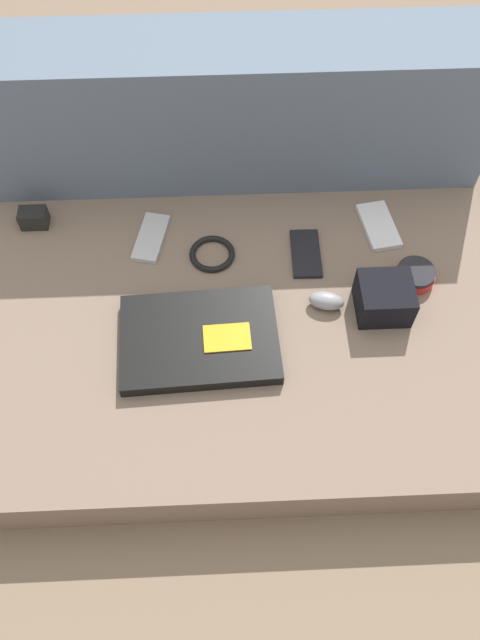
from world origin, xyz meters
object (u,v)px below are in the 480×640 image
at_px(phone_silver, 306,254).
at_px(camera_pouch, 384,298).
at_px(laptop, 200,339).
at_px(computer_mouse, 326,301).
at_px(phone_small, 379,226).
at_px(speaker_puck, 415,275).
at_px(phone_black, 151,238).
at_px(charger_brick, 34,218).

distance_m(phone_silver, camera_pouch, 0.20).
distance_m(laptop, phone_silver, 0.31).
relative_size(computer_mouse, phone_small, 0.56).
relative_size(laptop, camera_pouch, 2.96).
relative_size(phone_silver, camera_pouch, 1.20).
bearing_deg(speaker_puck, laptop, -163.35).
bearing_deg(laptop, speaker_puck, 14.05).
distance_m(phone_silver, phone_small, 0.18).
bearing_deg(computer_mouse, phone_black, 164.79).
height_order(laptop, phone_black, laptop).
bearing_deg(phone_small, laptop, -153.83).
distance_m(phone_small, charger_brick, 0.75).
bearing_deg(charger_brick, phone_black, -11.97).
xyz_separation_m(phone_black, camera_pouch, (0.47, -0.20, 0.03)).
relative_size(camera_pouch, charger_brick, 1.78).
bearing_deg(charger_brick, laptop, -41.46).
bearing_deg(phone_black, phone_small, 14.08).
relative_size(laptop, phone_small, 2.26).
bearing_deg(computer_mouse, speaker_puck, 29.30).
bearing_deg(phone_silver, phone_small, 23.58).
height_order(laptop, camera_pouch, camera_pouch).
xyz_separation_m(laptop, phone_black, (-0.10, 0.26, -0.01)).
distance_m(camera_pouch, charger_brick, 0.77).
bearing_deg(laptop, camera_pouch, 7.37).
relative_size(phone_black, charger_brick, 2.35).
distance_m(phone_silver, charger_brick, 0.60).
bearing_deg(phone_small, speaker_puck, -79.30).
height_order(speaker_puck, phone_silver, speaker_puck).
distance_m(laptop, speaker_puck, 0.46).
xyz_separation_m(laptop, computer_mouse, (0.25, 0.08, 0.00)).
relative_size(phone_black, camera_pouch, 1.32).
height_order(camera_pouch, charger_brick, camera_pouch).
distance_m(speaker_puck, phone_small, 0.15).
distance_m(phone_black, charger_brick, 0.26).
xyz_separation_m(computer_mouse, charger_brick, (-0.61, 0.24, 0.00)).
height_order(phone_small, charger_brick, charger_brick).
bearing_deg(camera_pouch, phone_small, 82.16).
xyz_separation_m(phone_small, camera_pouch, (-0.03, -0.21, 0.03)).
height_order(laptop, phone_silver, laptop).
bearing_deg(phone_black, charger_brick, -179.33).
xyz_separation_m(speaker_puck, charger_brick, (-0.80, 0.18, 0.01)).
height_order(speaker_puck, charger_brick, charger_brick).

